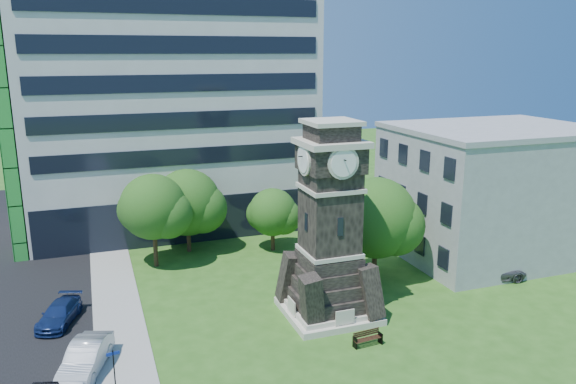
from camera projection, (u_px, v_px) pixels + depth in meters
name	position (u px, v px, depth m)	size (l,w,h in m)	color
ground	(294.00, 336.00, 32.59)	(160.00, 160.00, 0.00)	#275418
sidewalk	(119.00, 324.00, 34.04)	(3.00, 70.00, 0.06)	gray
clock_tower	(329.00, 234.00, 34.12)	(5.40, 5.40, 12.22)	beige
office_tall	(165.00, 72.00, 51.69)	(26.20, 15.11, 28.60)	silver
office_low	(492.00, 190.00, 45.17)	(15.20, 12.20, 10.40)	#A0A2A5
car_street_mid	(86.00, 358.00, 28.80)	(1.64, 4.70, 1.55)	#A2A5A9
car_street_north	(59.00, 314.00, 34.04)	(1.73, 4.27, 1.24)	navy
car_east_lot	(492.00, 271.00, 40.58)	(2.24, 4.85, 1.35)	#4C4D51
park_bench	(367.00, 338.00, 31.48)	(1.69, 0.45, 0.87)	black
street_sign	(114.00, 369.00, 26.34)	(0.61, 0.06, 2.53)	black
tree_nw	(154.00, 209.00, 42.22)	(5.48, 4.98, 7.24)	#332114
tree_nc	(188.00, 204.00, 45.56)	(5.99, 5.44, 6.92)	#332114
tree_ne	(273.00, 214.00, 46.05)	(4.34, 3.95, 5.26)	#332114
tree_east	(377.00, 220.00, 39.75)	(6.36, 5.78, 7.54)	#332114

